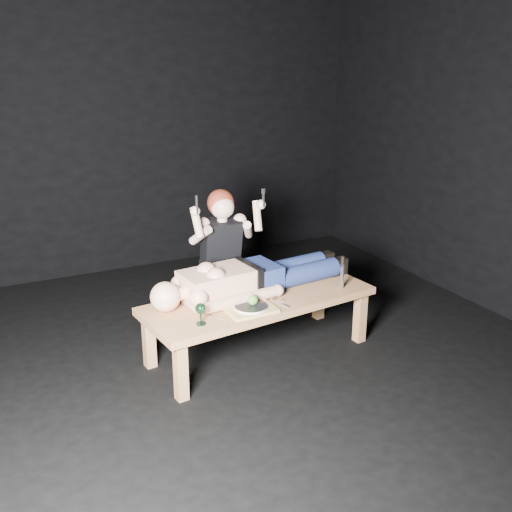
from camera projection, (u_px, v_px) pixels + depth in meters
name	position (u px, v px, depth m)	size (l,w,h in m)	color
ground	(228.00, 377.00, 4.13)	(5.00, 5.00, 0.00)	black
back_wall	(120.00, 121.00, 5.75)	(5.00, 5.00, 0.00)	black
table	(259.00, 325.00, 4.39)	(1.69, 0.63, 0.45)	tan
lying_man	(255.00, 273.00, 4.41)	(1.71, 0.52, 0.27)	#E7B192
kneeling_woman	(218.00, 256.00, 4.75)	(0.63, 0.71, 1.18)	black
serving_tray	(251.00, 309.00, 4.09)	(0.33, 0.24, 0.02)	tan
plate	(251.00, 307.00, 4.08)	(0.22, 0.22, 0.02)	white
apple	(253.00, 300.00, 4.08)	(0.07, 0.07, 0.07)	green
goblet	(201.00, 314.00, 3.86)	(0.07, 0.07, 0.15)	black
fork_flat	(219.00, 319.00, 3.96)	(0.02, 0.18, 0.01)	#B2B2B7
knife_flat	(281.00, 303.00, 4.20)	(0.02, 0.18, 0.01)	#B2B2B7
spoon_flat	(274.00, 299.00, 4.28)	(0.02, 0.18, 0.01)	#B2B2B7
carving_knife	(342.00, 272.00, 4.44)	(0.03, 0.04, 0.25)	#B2B2B7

